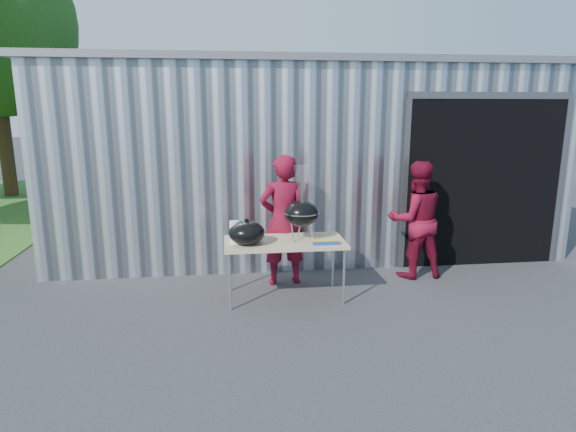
{
  "coord_description": "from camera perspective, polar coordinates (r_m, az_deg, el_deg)",
  "views": [
    {
      "loc": [
        -0.52,
        -5.04,
        2.35
      ],
      "look_at": [
        0.22,
        0.77,
        1.05
      ],
      "focal_mm": 30.0,
      "sensor_mm": 36.0,
      "label": 1
    }
  ],
  "objects": [
    {
      "name": "ground",
      "position": [
        5.59,
        -1.23,
        -12.38
      ],
      "size": [
        80.0,
        80.0,
        0.0
      ],
      "primitive_type": "plane",
      "color": "#2D2D30"
    },
    {
      "name": "building",
      "position": [
        9.77,
        1.29,
        7.74
      ],
      "size": [
        8.2,
        6.2,
        3.1
      ],
      "color": "silver",
      "rests_on": "ground"
    },
    {
      "name": "folding_table",
      "position": [
        6.02,
        -0.4,
        -3.32
      ],
      "size": [
        1.5,
        0.75,
        0.75
      ],
      "color": "tan",
      "rests_on": "ground"
    },
    {
      "name": "kettle_grill",
      "position": [
        5.97,
        1.6,
        1.09
      ],
      "size": [
        0.43,
        0.43,
        0.93
      ],
      "color": "black",
      "rests_on": "folding_table"
    },
    {
      "name": "grill_lid",
      "position": [
        5.84,
        -4.91,
        -2.0
      ],
      "size": [
        0.44,
        0.44,
        0.32
      ],
      "color": "black",
      "rests_on": "folding_table"
    },
    {
      "name": "paper_towels",
      "position": [
        5.88,
        -6.35,
        -1.95
      ],
      "size": [
        0.12,
        0.12,
        0.28
      ],
      "primitive_type": "cylinder",
      "color": "white",
      "rests_on": "folding_table"
    },
    {
      "name": "white_tub",
      "position": [
        6.13,
        -5.71,
        -2.21
      ],
      "size": [
        0.2,
        0.15,
        0.1
      ],
      "primitive_type": "cube",
      "color": "white",
      "rests_on": "folding_table"
    },
    {
      "name": "foil_box",
      "position": [
        5.83,
        4.54,
        -3.14
      ],
      "size": [
        0.32,
        0.06,
        0.06
      ],
      "color": "#173F98",
      "rests_on": "folding_table"
    },
    {
      "name": "person_cook",
      "position": [
        6.48,
        -0.57,
        -0.54
      ],
      "size": [
        0.69,
        0.49,
        1.77
      ],
      "primitive_type": "imported",
      "rotation": [
        0.0,
        0.0,
        3.25
      ],
      "color": "maroon",
      "rests_on": "ground"
    },
    {
      "name": "person_bystander",
      "position": [
        7.02,
        14.89,
        -0.43
      ],
      "size": [
        0.82,
        0.65,
        1.66
      ],
      "primitive_type": "imported",
      "rotation": [
        0.0,
        0.0,
        3.17
      ],
      "color": "maroon",
      "rests_on": "ground"
    }
  ]
}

